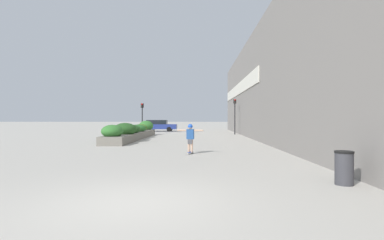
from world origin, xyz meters
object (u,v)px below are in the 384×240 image
car_leftmost (158,125)px  car_center_left (293,125)px  traffic_light_left (142,113)px  skateboarder (190,135)px  traffic_light_right (235,111)px  skateboard (190,152)px  trash_bin (344,168)px

car_leftmost → car_center_left: size_ratio=1.09×
car_leftmost → car_center_left: 17.56m
car_leftmost → traffic_light_left: traffic_light_left is taller
skateboarder → traffic_light_right: traffic_light_right is taller
skateboard → trash_bin: size_ratio=0.78×
car_center_left → traffic_light_left: (-18.22, -7.69, 1.47)m
trash_bin → traffic_light_right: traffic_light_right is taller
traffic_light_left → traffic_light_right: size_ratio=0.88×
car_leftmost → car_center_left: bearing=90.9°
car_center_left → skateboard: bearing=153.4°
car_leftmost → traffic_light_left: bearing=-5.1°
car_leftmost → traffic_light_left: 7.59m
car_leftmost → traffic_light_right: bearing=51.3°
skateboarder → traffic_light_left: bearing=118.5°
skateboard → car_center_left: 28.09m
trash_bin → traffic_light_right: 24.12m
car_center_left → trash_bin: bearing=165.0°
traffic_light_left → traffic_light_right: traffic_light_right is taller
car_leftmost → traffic_light_right: size_ratio=1.28×
skateboard → skateboarder: bearing=-169.4°
skateboarder → traffic_light_left: (-5.65, 17.42, 1.36)m
trash_bin → traffic_light_left: (-9.74, 23.95, 1.82)m
car_leftmost → traffic_light_left: (-0.66, -7.42, 1.48)m
skateboard → skateboarder: 0.83m
traffic_light_right → car_leftmost: bearing=141.3°
skateboard → traffic_light_right: bearing=87.2°
skateboard → traffic_light_left: (-5.65, 17.42, 2.19)m
traffic_light_right → skateboard: bearing=-103.4°
skateboard → car_leftmost: (-5.00, 24.84, 0.71)m
skateboard → skateboarder: size_ratio=0.50×
trash_bin → traffic_light_right: bearing=89.8°
traffic_light_right → traffic_light_left: bearing=-179.5°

